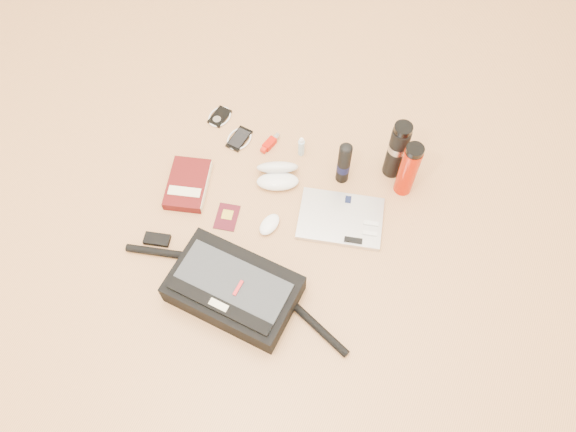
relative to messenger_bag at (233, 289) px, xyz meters
The scene contains 14 objects.
ground 0.22m from the messenger_bag, 80.92° to the left, with size 4.00×4.00×0.00m, color tan.
messenger_bag is the anchor object (origin of this frame).
laptop 0.48m from the messenger_bag, 60.95° to the left, with size 0.35×0.28×0.03m.
book 0.48m from the messenger_bag, 137.36° to the left, with size 0.20×0.25×0.04m.
passport 0.31m from the messenger_bag, 121.13° to the left, with size 0.10×0.13×0.01m.
mouse 0.30m from the messenger_bag, 89.51° to the left, with size 0.07×0.11×0.03m.
sunglasses_case 0.50m from the messenger_bag, 96.24° to the left, with size 0.20×0.19×0.09m.
ipod 0.78m from the messenger_bag, 120.47° to the left, with size 0.09×0.10×0.01m.
phone 0.67m from the messenger_bag, 114.29° to the left, with size 0.10×0.12×0.01m.
inhaler 0.65m from the messenger_bag, 103.14° to the left, with size 0.05×0.11×0.03m.
spray_bottle 0.64m from the messenger_bag, 91.58° to the left, with size 0.03×0.03×0.10m.
aerosol_can 0.62m from the messenger_bag, 73.94° to the left, with size 0.05×0.05×0.21m.
thermos_black 0.79m from the messenger_bag, 64.49° to the left, with size 0.09×0.09×0.28m.
thermos_red 0.76m from the messenger_bag, 58.12° to the left, with size 0.08×0.08×0.26m.
Camera 1 is at (0.41, -0.77, 1.84)m, focal length 35.00 mm.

